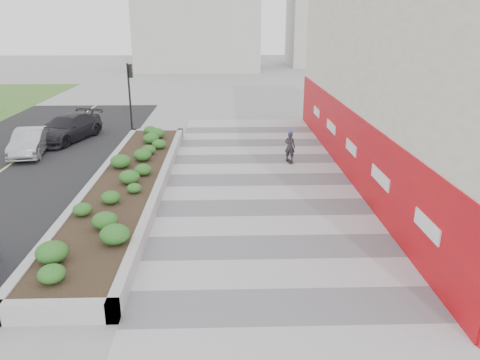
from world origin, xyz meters
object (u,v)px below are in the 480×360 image
object	(u,v)px
planter	(128,181)
skateboarder	(290,146)
car_silver	(30,142)
car_dark	(68,128)
traffic_signal_near	(130,88)

from	to	relation	value
planter	skateboarder	world-z (taller)	skateboarder
skateboarder	car_silver	bearing A→B (deg)	164.41
car_silver	car_dark	distance (m)	3.11
planter	traffic_signal_near	size ratio (longest dim) A/B	4.29
car_dark	traffic_signal_near	bearing A→B (deg)	47.71
planter	car_dark	size ratio (longest dim) A/B	3.55
planter	traffic_signal_near	bearing A→B (deg)	99.35
car_dark	skateboarder	bearing A→B (deg)	-3.59
traffic_signal_near	skateboarder	size ratio (longest dim) A/B	2.62
planter	skateboarder	bearing A→B (deg)	27.74
skateboarder	car_silver	size ratio (longest dim) A/B	0.39
traffic_signal_near	car_silver	xyz separation A→B (m)	(-4.41, -4.91, -2.09)
skateboarder	car_dark	bearing A→B (deg)	151.03
planter	traffic_signal_near	world-z (taller)	traffic_signal_near
car_silver	car_dark	xyz separation A→B (m)	(1.02, 2.94, 0.07)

